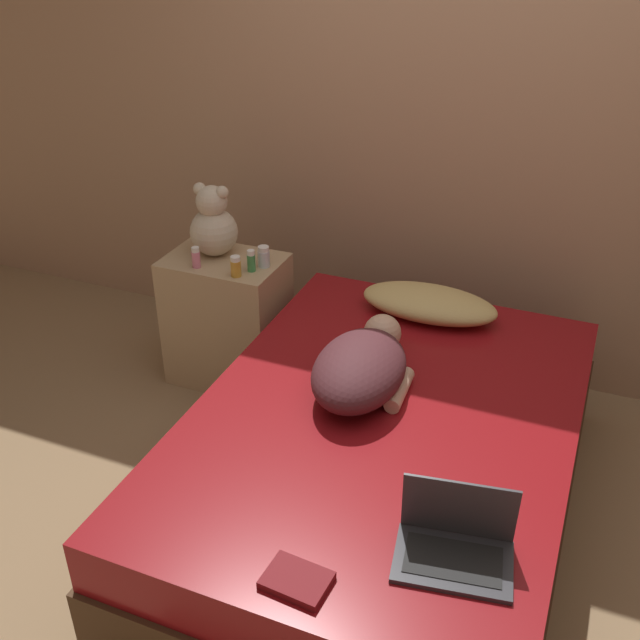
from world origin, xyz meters
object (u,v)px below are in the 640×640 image
Objects in this scene: laptop at (455,541)px; teddy_bear at (213,224)px; pillow at (429,303)px; person_lying at (362,366)px; bottle_green at (251,261)px; bottle_pink at (196,258)px; bottle_clear at (264,257)px; book at (297,580)px; bottle_amber at (236,267)px.

laptop is 1.97m from teddy_bear.
person_lying is at bearing -97.67° from pillow.
bottle_pink is at bearing -166.38° from bottle_green.
teddy_bear is 0.30m from bottle_clear.
laptop reaches higher than book.
bottle_pink is (-0.01, -0.16, -0.10)m from teddy_bear.
bottle_pink is 0.53× the size of book.
bottle_green is (0.24, -0.10, -0.10)m from teddy_bear.
bottle_green is (-0.71, 0.49, 0.10)m from person_lying.
pillow is 1.67× the size of laptop.
bottle_clear is 0.16m from bottle_amber.
book is (0.15, -0.95, -0.09)m from person_lying.
pillow is 5.91× the size of bottle_green.
bottle_pink is at bearing 176.82° from bottle_amber.
teddy_bear is (-1.05, -0.06, 0.23)m from pillow.
bottle_green is (-0.80, -0.16, 0.13)m from pillow.
bottle_pink reaches higher than laptop.
pillow is at bearing 6.79° from bottle_clear.
book is at bearing -83.98° from person_lying.
bottle_pink reaches higher than bottle_amber.
book is at bearing -61.05° from bottle_clear.
bottle_amber is (0.20, -0.17, -0.10)m from teddy_bear.
person_lying is at bearing 118.37° from laptop.
bottle_amber is at bearing -117.46° from bottle_clear.
teddy_bear is (-1.48, 1.27, 0.24)m from laptop.
laptop is at bearing -71.73° from pillow.
person_lying is 0.96m from book.
bottle_amber is (-0.75, 0.41, 0.09)m from person_lying.
pillow is 1.75× the size of teddy_bear.
pillow is at bearing 92.21° from book.
laptop is 3.54× the size of bottle_green.
bottle_green reaches higher than pillow.
teddy_bear is 3.58× the size of bottle_amber.
teddy_bear is at bearing 172.89° from bottle_clear.
bottle_pink is (-1.05, -0.22, 0.13)m from pillow.
book is (1.12, -1.38, -0.18)m from bottle_pink.
bottle_green is at bearing 13.62° from bottle_pink.
book is at bearing -59.03° from bottle_green.
pillow is 6.27× the size of bottle_amber.
teddy_bear is 0.19m from bottle_pink.
bottle_amber is (-0.07, -0.14, -0.00)m from bottle_clear.
bottle_pink is (-1.49, 1.11, 0.14)m from laptop.
teddy_bear is at bearing 86.94° from bottle_pink.
book is at bearing -87.79° from pillow.
bottle_amber reaches higher than book.
person_lying is 1.06m from bottle_pink.
bottle_amber is at bearing 123.50° from book.
laptop is 1.05× the size of teddy_bear.
bottle_clear reaches higher than bottle_amber.
laptop is 1.71m from bottle_green.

